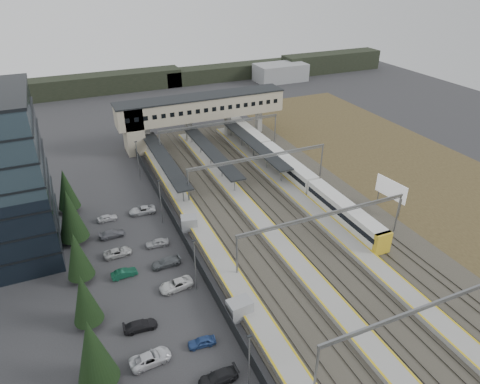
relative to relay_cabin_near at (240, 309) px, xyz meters
name	(u,v)px	position (x,y,z in m)	size (l,w,h in m)	color
ground	(229,243)	(4.63, 14.93, -1.21)	(220.00, 220.00, 0.00)	#2B2B2D
conifer_row	(80,269)	(-17.37, 11.06, 3.62)	(4.42, 49.82, 9.50)	black
car_park	(157,295)	(-8.77, 7.21, -0.60)	(10.78, 44.80, 1.28)	silver
lampposts	(175,228)	(-3.37, 16.18, 3.12)	(0.50, 53.25, 8.07)	slate
fence	(179,231)	(-1.87, 19.93, -0.21)	(0.08, 90.00, 2.00)	#26282B
relay_cabin_near	(240,309)	(0.00, 0.00, 0.00)	(3.07, 2.36, 2.43)	gray
relay_cabin_far	(189,223)	(0.17, 21.16, -0.03)	(3.01, 2.69, 2.38)	gray
rail_corridor	(267,214)	(13.96, 19.93, -0.93)	(34.00, 90.00, 0.92)	#3A372E
canopies	(210,151)	(11.63, 41.93, 2.71)	(23.10, 30.00, 3.28)	black
footbridge	(191,111)	(12.33, 56.93, 6.72)	(40.40, 6.40, 11.20)	#B0A58D
gantries	(288,187)	(16.63, 17.93, 4.78)	(28.40, 62.28, 7.17)	slate
train	(288,167)	(24.63, 31.73, 0.79)	(2.81, 58.60, 3.53)	silver
billboard	(391,190)	(34.64, 13.18, 2.66)	(1.03, 6.55, 5.71)	slate
scrub_east	(423,178)	(49.63, 19.93, -1.18)	(34.00, 120.00, 0.06)	#3F351E
treeline_far	(191,77)	(28.43, 107.21, 1.73)	(170.00, 19.00, 7.00)	black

